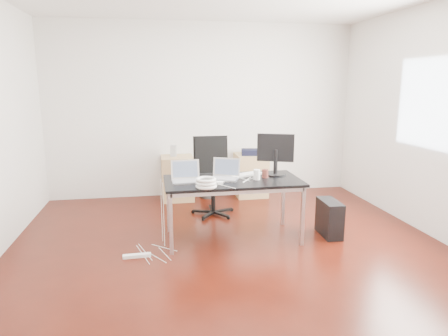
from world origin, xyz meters
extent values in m
plane|color=#320C05|center=(0.00, 0.00, 0.00)|extent=(5.00, 5.00, 0.00)
plane|color=silver|center=(0.00, 2.50, 1.40)|extent=(5.00, 0.00, 5.00)
plane|color=silver|center=(0.00, -2.50, 1.40)|extent=(5.00, 0.00, 5.00)
plane|color=silver|center=(2.50, 0.00, 1.40)|extent=(0.00, 5.00, 5.00)
plane|color=white|center=(2.48, 0.20, 1.60)|extent=(0.00, 1.50, 1.50)
cube|color=black|center=(0.08, 0.44, 0.71)|extent=(1.60, 0.80, 0.03)
cube|color=silver|center=(-0.67, 0.09, 0.35)|extent=(0.04, 0.04, 0.70)
cube|color=silver|center=(-0.67, 0.79, 0.35)|extent=(0.04, 0.04, 0.70)
cube|color=silver|center=(0.83, 0.09, 0.35)|extent=(0.04, 0.04, 0.70)
cube|color=silver|center=(0.83, 0.79, 0.35)|extent=(0.04, 0.04, 0.70)
cylinder|color=black|center=(-0.01, 1.35, 0.23)|extent=(0.06, 0.06, 0.47)
cube|color=black|center=(-0.01, 1.35, 0.50)|extent=(0.48, 0.46, 0.06)
cube|color=black|center=(-0.01, 1.57, 0.81)|extent=(0.46, 0.10, 0.55)
cube|color=tan|center=(-0.46, 2.23, 0.35)|extent=(0.50, 0.50, 0.70)
cube|color=tan|center=(0.75, 2.23, 0.35)|extent=(0.50, 0.50, 0.70)
cube|color=black|center=(1.28, 0.32, 0.22)|extent=(0.22, 0.46, 0.44)
cylinder|color=black|center=(0.02, 2.25, 0.14)|extent=(0.29, 0.29, 0.28)
cube|color=white|center=(-1.04, 0.08, 0.02)|extent=(0.30, 0.07, 0.04)
cube|color=silver|center=(-0.46, 0.42, 0.74)|extent=(0.34, 0.24, 0.01)
cube|color=silver|center=(-0.46, 0.54, 0.85)|extent=(0.33, 0.06, 0.22)
cube|color=#475166|center=(-0.46, 0.53, 0.85)|extent=(0.29, 0.04, 0.18)
cube|color=silver|center=(-0.01, 0.47, 0.74)|extent=(0.40, 0.35, 0.01)
cube|color=silver|center=(0.04, 0.57, 0.85)|extent=(0.32, 0.18, 0.22)
cube|color=#475166|center=(0.04, 0.57, 0.85)|extent=(0.28, 0.15, 0.18)
cylinder|color=black|center=(0.65, 0.59, 0.74)|extent=(0.26, 0.26, 0.02)
cylinder|color=black|center=(0.65, 0.59, 0.90)|extent=(0.05, 0.05, 0.30)
cube|color=black|center=(0.65, 0.60, 1.07)|extent=(0.44, 0.21, 0.34)
cube|color=#475166|center=(0.65, 0.63, 1.07)|extent=(0.37, 0.15, 0.29)
cube|color=white|center=(0.29, 0.63, 0.74)|extent=(0.46, 0.30, 0.02)
cylinder|color=white|center=(0.36, 0.39, 0.79)|extent=(0.10, 0.10, 0.12)
cylinder|color=#51221B|center=(0.49, 0.47, 0.78)|extent=(0.10, 0.10, 0.10)
torus|color=white|center=(-0.27, 0.13, 0.75)|extent=(0.24, 0.24, 0.04)
torus|color=white|center=(-0.27, 0.13, 0.78)|extent=(0.23, 0.23, 0.04)
torus|color=white|center=(-0.27, 0.13, 0.82)|extent=(0.22, 0.22, 0.04)
cube|color=white|center=(-0.10, 0.26, 0.74)|extent=(0.08, 0.08, 0.03)
cube|color=#9E9E9E|center=(-0.51, 2.26, 0.79)|extent=(0.11, 0.10, 0.18)
cube|color=black|center=(0.73, 2.18, 0.74)|extent=(0.34, 0.29, 0.09)
camera|label=1|loc=(-0.82, -4.04, 1.85)|focal=32.00mm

